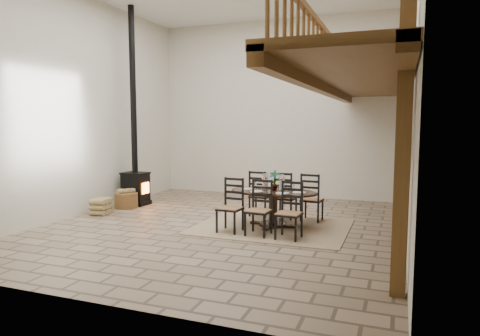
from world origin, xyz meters
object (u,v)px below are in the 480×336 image
at_px(dining_table, 273,208).
at_px(log_basket, 126,200).
at_px(log_stack, 101,206).
at_px(wood_stove, 135,161).

relative_size(dining_table, log_basket, 3.68).
distance_m(log_basket, log_stack, 0.84).
xyz_separation_m(wood_stove, log_stack, (-0.06, -1.29, -0.94)).
bearing_deg(log_stack, wood_stove, 87.42).
relative_size(wood_stove, log_basket, 8.78).
bearing_deg(log_basket, wood_stove, 93.77).
height_order(wood_stove, log_stack, wood_stove).
bearing_deg(log_stack, dining_table, 3.56).
bearing_deg(wood_stove, dining_table, -12.45).
bearing_deg(dining_table, log_basket, 175.58).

